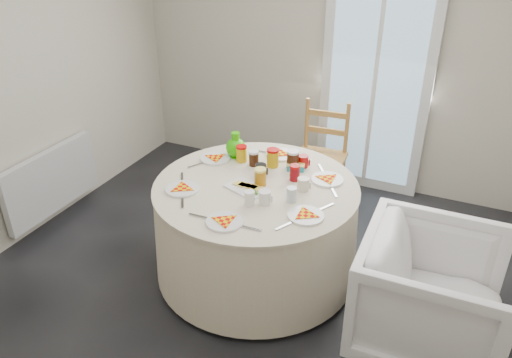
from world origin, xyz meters
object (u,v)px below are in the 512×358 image
at_px(green_pitcher, 236,143).
at_px(radiator, 52,181).
at_px(table, 256,230).
at_px(wooden_chair, 320,158).
at_px(armchair, 431,295).

bearing_deg(green_pitcher, radiator, -167.67).
bearing_deg(table, radiator, -177.95).
relative_size(table, wooden_chair, 1.54).
height_order(radiator, green_pitcher, green_pitcher).
bearing_deg(radiator, green_pitcher, 14.85).
bearing_deg(wooden_chair, table, -99.44).
distance_m(wooden_chair, armchair, 1.78).
bearing_deg(armchair, radiator, 86.54).
height_order(wooden_chair, green_pitcher, green_pitcher).
xyz_separation_m(radiator, green_pitcher, (1.58, 0.42, 0.49)).
height_order(radiator, wooden_chair, wooden_chair).
distance_m(radiator, table, 1.91).
relative_size(wooden_chair, armchair, 1.12).
height_order(armchair, green_pitcher, green_pitcher).
bearing_deg(wooden_chair, armchair, -53.45).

